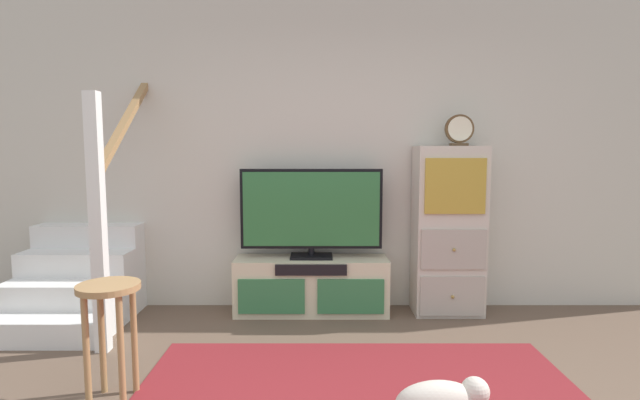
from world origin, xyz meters
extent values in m
cube|color=beige|center=(0.00, 2.46, 1.35)|extent=(6.40, 0.12, 2.70)
cube|color=beige|center=(-0.30, 2.20, 0.24)|extent=(1.31, 0.36, 0.48)
cube|color=#337042|center=(-0.63, 2.01, 0.20)|extent=(0.55, 0.02, 0.29)
cube|color=#337042|center=(0.03, 2.01, 0.20)|extent=(0.55, 0.02, 0.29)
cube|color=black|center=(-0.30, 2.01, 0.43)|extent=(0.59, 0.02, 0.09)
cube|color=black|center=(-0.30, 2.22, 0.49)|extent=(0.36, 0.22, 0.02)
cylinder|color=black|center=(-0.30, 2.22, 0.54)|extent=(0.05, 0.05, 0.06)
cube|color=black|center=(-0.30, 2.22, 0.91)|extent=(1.21, 0.05, 0.68)
cube|color=#2D6B38|center=(-0.30, 2.19, 0.91)|extent=(1.16, 0.01, 0.63)
cube|color=beige|center=(0.87, 2.21, 0.72)|extent=(0.58, 0.34, 1.44)
cube|color=#ADA497|center=(0.87, 2.03, 0.20)|extent=(0.53, 0.02, 0.33)
sphere|color=olive|center=(0.87, 2.01, 0.20)|extent=(0.03, 0.03, 0.03)
cube|color=#ADA497|center=(0.87, 2.03, 0.59)|extent=(0.53, 0.02, 0.33)
sphere|color=olive|center=(0.87, 2.01, 0.59)|extent=(0.03, 0.03, 0.03)
cube|color=#B79333|center=(0.87, 2.03, 1.12)|extent=(0.49, 0.02, 0.45)
cube|color=#4C3823|center=(0.94, 2.19, 1.45)|extent=(0.14, 0.08, 0.02)
cylinder|color=brown|center=(0.94, 2.19, 1.58)|extent=(0.24, 0.04, 0.24)
cylinder|color=beige|center=(0.94, 2.16, 1.58)|extent=(0.20, 0.01, 0.20)
cube|color=white|center=(-2.25, 1.53, 0.10)|extent=(0.90, 0.26, 0.19)
cube|color=white|center=(-2.25, 1.79, 0.19)|extent=(0.90, 0.26, 0.38)
cube|color=white|center=(-2.25, 2.05, 0.29)|extent=(0.90, 0.26, 0.57)
cube|color=white|center=(-2.25, 2.31, 0.38)|extent=(0.90, 0.26, 0.76)
cube|color=white|center=(-2.25, 2.57, 0.47)|extent=(0.90, 0.26, 0.95)
cube|color=white|center=(-1.75, 1.40, 0.90)|extent=(0.09, 0.09, 1.80)
cube|color=#9E7547|center=(-1.75, 2.05, 1.70)|extent=(0.06, 1.33, 0.99)
cylinder|color=#A37A4C|center=(-1.49, 0.63, 0.32)|extent=(0.04, 0.04, 0.64)
cylinder|color=#A37A4C|center=(-1.30, 0.63, 0.32)|extent=(0.04, 0.04, 0.64)
cylinder|color=#A37A4C|center=(-1.49, 0.82, 0.32)|extent=(0.04, 0.04, 0.64)
cylinder|color=#A37A4C|center=(-1.30, 0.82, 0.32)|extent=(0.04, 0.04, 0.64)
cylinder|color=#A37A4C|center=(-1.40, 0.73, 0.66)|extent=(0.34, 0.34, 0.03)
sphere|color=beige|center=(0.58, 0.53, 0.15)|extent=(0.15, 0.15, 0.15)
camera|label=1|loc=(-0.23, -1.87, 1.41)|focal=27.14mm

